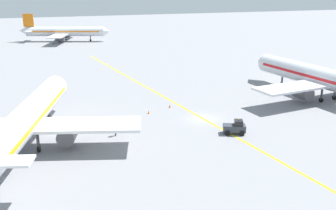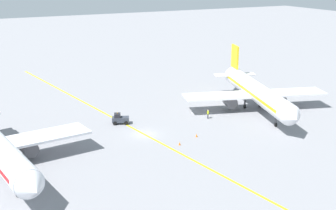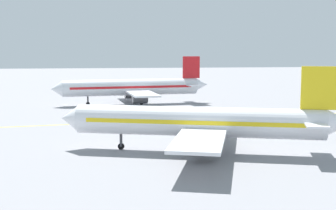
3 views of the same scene
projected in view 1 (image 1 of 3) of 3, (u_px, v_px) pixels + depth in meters
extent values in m
plane|color=gray|center=(203.00, 119.00, 59.53)|extent=(400.00, 400.00, 0.00)
cube|color=yellow|center=(203.00, 119.00, 59.53)|extent=(17.56, 118.82, 0.01)
cylinder|color=white|center=(27.00, 117.00, 48.57)|extent=(11.88, 29.80, 3.60)
cone|color=white|center=(57.00, 85.00, 64.02)|extent=(3.96, 3.26, 3.42)
cube|color=yellow|center=(27.00, 116.00, 48.52)|extent=(11.07, 26.94, 0.50)
cube|color=white|center=(26.00, 126.00, 47.83)|extent=(28.33, 12.85, 0.36)
cylinder|color=#4C4C51|center=(68.00, 135.00, 48.40)|extent=(3.01, 3.69, 2.20)
cylinder|color=#4C4C51|center=(48.00, 112.00, 58.44)|extent=(0.36, 0.36, 2.00)
cylinder|color=black|center=(49.00, 118.00, 58.74)|extent=(0.49, 0.85, 0.80)
cylinder|color=#4C4C51|center=(11.00, 142.00, 47.31)|extent=(0.36, 0.36, 2.00)
cylinder|color=black|center=(12.00, 149.00, 47.61)|extent=(0.49, 0.85, 0.80)
cylinder|color=#4C4C51|center=(38.00, 141.00, 47.44)|extent=(0.36, 0.36, 2.00)
cylinder|color=black|center=(39.00, 149.00, 47.74)|extent=(0.49, 0.85, 0.80)
cylinder|color=silver|center=(321.00, 77.00, 69.11)|extent=(7.55, 30.21, 3.60)
cone|color=silver|center=(262.00, 62.00, 82.97)|extent=(3.71, 2.83, 3.42)
cube|color=red|center=(321.00, 77.00, 69.07)|extent=(7.19, 27.24, 0.50)
cube|color=silver|center=(325.00, 83.00, 68.47)|extent=(28.44, 8.87, 0.36)
cylinder|color=#4C4C51|center=(303.00, 93.00, 66.72)|extent=(2.61, 3.46, 2.20)
cylinder|color=#4C4C51|center=(282.00, 79.00, 78.04)|extent=(0.36, 0.36, 2.00)
cylinder|color=black|center=(282.00, 84.00, 78.34)|extent=(0.38, 0.83, 0.80)
cylinder|color=#4C4C51|center=(322.00, 94.00, 67.44)|extent=(0.36, 0.36, 2.00)
cylinder|color=black|center=(321.00, 100.00, 67.73)|extent=(0.38, 0.83, 0.80)
cylinder|color=#4C4C51|center=(335.00, 92.00, 68.79)|extent=(0.36, 0.36, 2.00)
cylinder|color=black|center=(334.00, 98.00, 69.09)|extent=(0.38, 0.83, 0.80)
cylinder|color=silver|center=(65.00, 31.00, 137.63)|extent=(26.66, 11.54, 3.24)
cone|color=silver|center=(107.00, 31.00, 137.75)|extent=(3.02, 3.60, 3.08)
cone|color=silver|center=(23.00, 31.00, 137.44)|extent=(3.43, 3.46, 2.75)
cube|color=orange|center=(65.00, 31.00, 137.59)|extent=(24.10, 10.73, 0.45)
cube|color=silver|center=(63.00, 33.00, 137.82)|extent=(12.34, 25.40, 0.32)
cylinder|color=#4C4C51|center=(66.00, 35.00, 142.45)|extent=(3.36, 2.78, 1.98)
cylinder|color=#4C4C51|center=(60.00, 38.00, 133.86)|extent=(3.36, 2.78, 1.98)
cube|color=orange|center=(28.00, 20.00, 136.39)|extent=(3.52, 1.44, 4.50)
cube|color=silver|center=(31.00, 30.00, 137.43)|extent=(4.59, 8.37, 0.22)
cylinder|color=#4C4C51|center=(90.00, 38.00, 138.34)|extent=(0.32, 0.32, 1.80)
cylinder|color=black|center=(91.00, 40.00, 138.61)|extent=(0.76, 0.46, 0.72)
cylinder|color=#4C4C51|center=(62.00, 37.00, 139.64)|extent=(0.32, 0.32, 1.80)
cylinder|color=black|center=(62.00, 40.00, 139.90)|extent=(0.76, 0.46, 0.72)
cylinder|color=#4C4C51|center=(60.00, 38.00, 136.89)|extent=(0.32, 0.32, 1.80)
cylinder|color=black|center=(60.00, 41.00, 137.16)|extent=(0.76, 0.46, 0.72)
cube|color=#333842|center=(234.00, 128.00, 53.48)|extent=(3.34, 2.51, 0.90)
cube|color=black|center=(239.00, 123.00, 53.21)|extent=(1.50, 1.59, 0.70)
sphere|color=orange|center=(239.00, 120.00, 53.08)|extent=(0.16, 0.16, 0.16)
cylinder|color=black|center=(241.00, 129.00, 54.27)|extent=(0.74, 0.49, 0.70)
cylinder|color=black|center=(242.00, 133.00, 52.85)|extent=(0.74, 0.49, 0.70)
cylinder|color=black|center=(226.00, 129.00, 54.38)|extent=(0.74, 0.49, 0.70)
cylinder|color=black|center=(227.00, 133.00, 52.95)|extent=(0.74, 0.49, 0.70)
cylinder|color=#23232D|center=(116.00, 132.00, 52.93)|extent=(0.16, 0.16, 0.85)
cylinder|color=#23232D|center=(116.00, 133.00, 52.74)|extent=(0.16, 0.16, 0.85)
cube|color=#CCD819|center=(115.00, 128.00, 52.62)|extent=(0.31, 0.41, 0.60)
cylinder|color=#CCD819|center=(116.00, 127.00, 52.85)|extent=(0.10, 0.10, 0.55)
cylinder|color=#CCD819|center=(115.00, 128.00, 52.39)|extent=(0.10, 0.10, 0.55)
sphere|color=beige|center=(115.00, 125.00, 52.50)|extent=(0.22, 0.22, 0.22)
cone|color=orange|center=(170.00, 106.00, 64.85)|extent=(0.32, 0.32, 0.55)
cone|color=orange|center=(149.00, 112.00, 61.76)|extent=(0.32, 0.32, 0.55)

